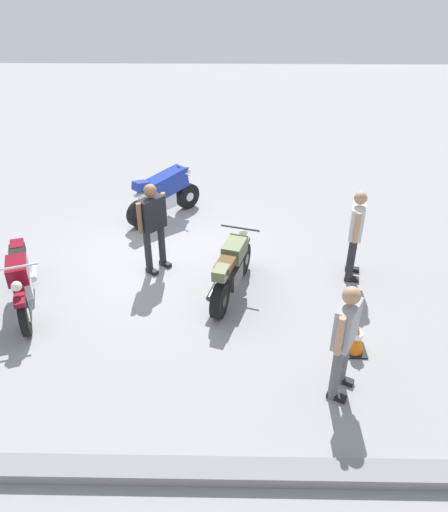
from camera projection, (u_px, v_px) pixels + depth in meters
name	position (u px, v px, depth m)	size (l,w,h in m)	color
ground_plane	(158.00, 261.00, 9.60)	(40.00, 40.00, 0.00)	gray
curb_edge	(106.00, 470.00, 5.65)	(14.00, 0.30, 0.15)	gray
motorcycle_maroon_cruiser	(22.00, 280.00, 8.14)	(0.92, 2.00, 1.09)	black
motorcycle_blue_sportbike	(165.00, 193.00, 10.92)	(1.50, 1.53, 1.14)	black
motorcycle_olive_vintage	(231.00, 270.00, 8.47)	(0.90, 1.91, 1.07)	black
person_in_gray_shirt	(345.00, 334.00, 6.28)	(0.48, 0.62, 1.71)	#59595B
person_in_white_shirt	(356.00, 230.00, 8.68)	(0.40, 0.66, 1.70)	#262628
person_in_black_shirt	(153.00, 222.00, 8.88)	(0.54, 0.57, 1.73)	#262628
traffic_cone	(356.00, 338.00, 7.31)	(0.36, 0.36, 0.53)	black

